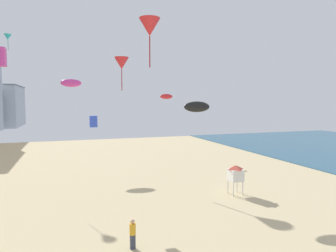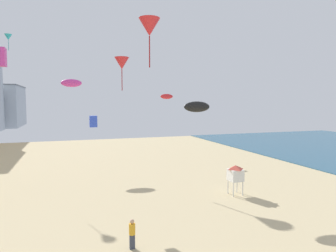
% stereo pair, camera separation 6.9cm
% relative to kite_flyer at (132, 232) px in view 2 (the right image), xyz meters
% --- Properties ---
extents(kite_flyer, '(0.34, 0.34, 1.64)m').
position_rel_kite_flyer_xyz_m(kite_flyer, '(0.00, 0.00, 0.00)').
color(kite_flyer, '#383D4C').
rests_on(kite_flyer, ground).
extents(lifeguard_stand, '(1.10, 1.10, 2.55)m').
position_rel_kite_flyer_xyz_m(lifeguard_stand, '(10.34, 6.50, 0.92)').
color(lifeguard_stand, white).
rests_on(lifeguard_stand, ground).
extents(kite_red_parafoil, '(1.91, 0.53, 0.74)m').
position_rel_kite_flyer_xyz_m(kite_red_parafoil, '(10.68, 26.21, 7.86)').
color(kite_red_parafoil, red).
extents(kite_black_parafoil, '(2.35, 0.65, 0.91)m').
position_rel_kite_flyer_xyz_m(kite_black_parafoil, '(7.27, 7.80, 6.61)').
color(kite_black_parafoil, black).
extents(kite_red_delta, '(1.42, 1.42, 3.23)m').
position_rel_kite_flyer_xyz_m(kite_red_delta, '(2.16, 4.22, 11.96)').
color(kite_red_delta, red).
extents(kite_magenta_parafoil, '(2.57, 0.71, 1.00)m').
position_rel_kite_flyer_xyz_m(kite_magenta_parafoil, '(-2.61, 24.81, 9.46)').
color(kite_magenta_parafoil, '#DB3D9E').
extents(kite_red_delta_2, '(1.63, 1.63, 3.70)m').
position_rel_kite_flyer_xyz_m(kite_red_delta_2, '(2.72, 18.16, 11.34)').
color(kite_red_delta_2, red).
extents(kite_blue_box, '(0.54, 0.54, 0.85)m').
position_rel_kite_flyer_xyz_m(kite_blue_box, '(-1.32, 7.61, 5.55)').
color(kite_blue_box, blue).
extents(kite_cyan_delta, '(0.81, 0.81, 1.85)m').
position_rel_kite_flyer_xyz_m(kite_cyan_delta, '(-9.44, 23.62, 14.49)').
color(kite_cyan_delta, '#2DB7CC').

